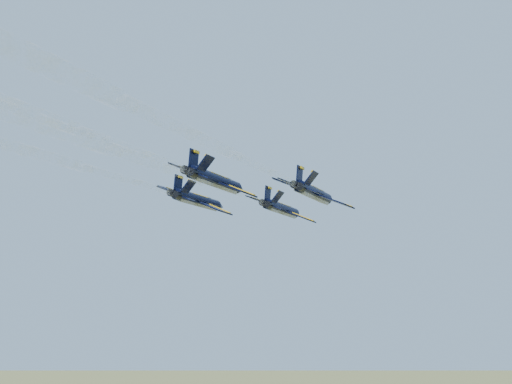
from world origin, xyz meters
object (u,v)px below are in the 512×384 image
at_px(jet_right, 314,193).
at_px(jet_slot, 216,181).
at_px(jet_left, 198,201).
at_px(jet_lead, 282,209).

xyz_separation_m(jet_right, jet_slot, (-8.50, -14.23, 0.00)).
xyz_separation_m(jet_left, jet_slot, (9.98, -11.92, 0.00)).
bearing_deg(jet_lead, jet_left, -125.66).
height_order(jet_left, jet_right, same).
bearing_deg(jet_right, jet_left, -176.57).
height_order(jet_left, jet_slot, same).
bearing_deg(jet_lead, jet_right, -51.57).
bearing_deg(jet_left, jet_right, 3.43).
relative_size(jet_lead, jet_slot, 1.00).
bearing_deg(jet_right, jet_lead, 128.43).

